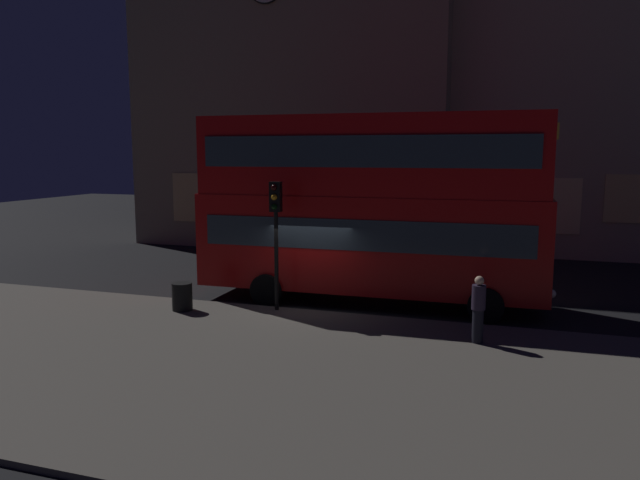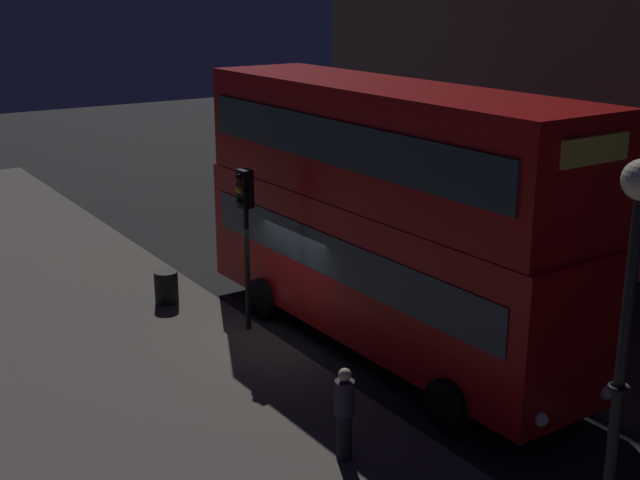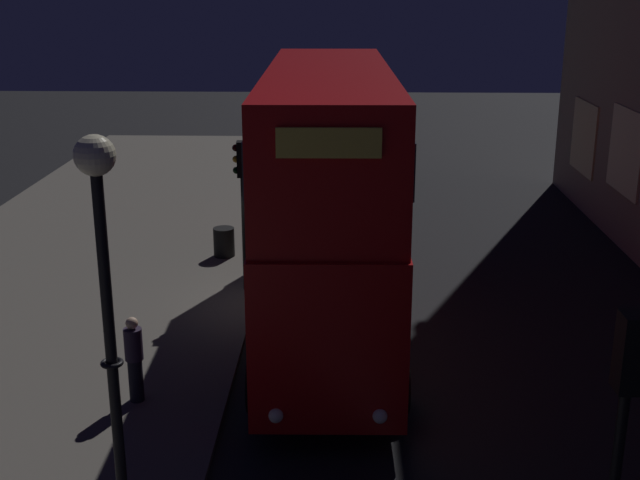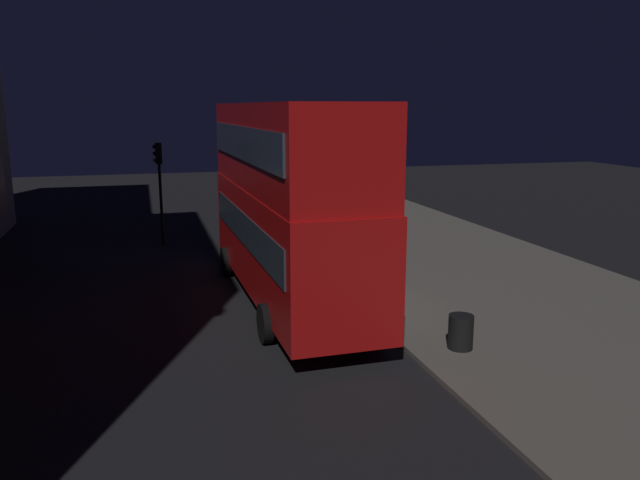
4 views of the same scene
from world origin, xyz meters
The scene contains 7 objects.
ground_plane centered at (0.00, 0.00, 0.00)m, with size 80.00×80.00×0.00m, color black.
sidewalk_slab centered at (0.00, -5.30, 0.06)m, with size 44.00×9.57×0.12m, color #5B564F.
double_decker_bus centered at (1.45, 1.26, 3.18)m, with size 10.68×3.02×5.74m.
traffic_light_near_kerb centered at (-0.77, -0.84, 2.80)m, with size 0.34×0.37×3.71m.
street_lamp centered at (9.36, -1.21, 4.17)m, with size 0.48×0.48×5.68m.
pedestrian centered at (4.96, -2.15, 0.96)m, with size 0.33×0.33×1.63m.
litter_bin centered at (-3.36, -1.72, 0.52)m, with size 0.58×0.58×0.80m, color black.
Camera 2 is at (15.03, -9.24, 7.63)m, focal length 47.15 mm.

